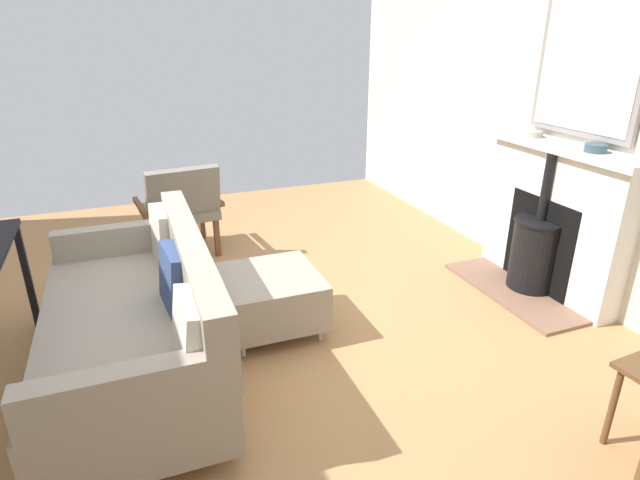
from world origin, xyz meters
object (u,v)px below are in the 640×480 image
mantel_bowl_far (596,148)px  armchair_accent (181,205)px  mantel_bowl_near (534,134)px  fireplace (548,229)px  ottoman (270,296)px  sofa (140,323)px

mantel_bowl_far → armchair_accent: size_ratio=0.17×
mantel_bowl_near → mantel_bowl_far: 0.56m
fireplace → ottoman: (2.11, -0.20, -0.25)m
mantel_bowl_far → sofa: 3.07m
mantel_bowl_near → sofa: mantel_bowl_near is taller
fireplace → sofa: fireplace is taller
ottoman → armchair_accent: (0.38, -1.44, 0.23)m
armchair_accent → mantel_bowl_near: bearing=152.0°
mantel_bowl_far → sofa: bearing=-4.3°
fireplace → mantel_bowl_far: bearing=94.3°
mantel_bowl_near → mantel_bowl_far: size_ratio=0.90×
fireplace → mantel_bowl_far: 0.71m
mantel_bowl_near → ottoman: 2.32m
fireplace → mantel_bowl_near: bearing=-93.6°
armchair_accent → mantel_bowl_far: bearing=142.9°
mantel_bowl_far → armchair_accent: mantel_bowl_far is taller
sofa → armchair_accent: (-0.45, -1.68, 0.12)m
sofa → ottoman: (-0.83, -0.24, -0.11)m
fireplace → armchair_accent: (2.49, -1.64, -0.02)m
fireplace → mantel_bowl_near: mantel_bowl_near is taller
mantel_bowl_far → fireplace: bearing=-85.7°
fireplace → sofa: (2.94, 0.04, -0.14)m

